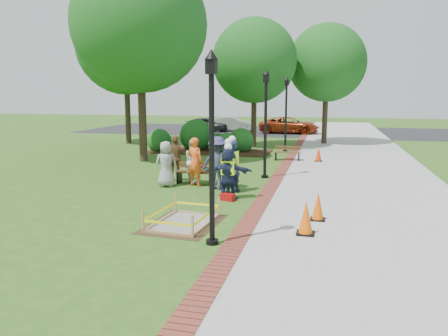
% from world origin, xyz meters
% --- Properties ---
extents(ground, '(100.00, 100.00, 0.00)m').
position_xyz_m(ground, '(0.00, 0.00, 0.00)').
color(ground, '#285116').
rests_on(ground, ground).
extents(sidewalk, '(6.00, 60.00, 0.02)m').
position_xyz_m(sidewalk, '(5.00, 10.00, 0.01)').
color(sidewalk, '#9E9E99').
rests_on(sidewalk, ground).
extents(brick_edging, '(0.50, 60.00, 0.03)m').
position_xyz_m(brick_edging, '(1.75, 10.00, 0.01)').
color(brick_edging, maroon).
rests_on(brick_edging, ground).
extents(mulch_bed, '(7.00, 3.00, 0.05)m').
position_xyz_m(mulch_bed, '(-3.00, 12.00, 0.02)').
color(mulch_bed, '#381E0F').
rests_on(mulch_bed, ground).
extents(parking_lot, '(36.00, 12.00, 0.01)m').
position_xyz_m(parking_lot, '(0.00, 27.00, 0.00)').
color(parking_lot, black).
rests_on(parking_lot, ground).
extents(wet_concrete_pad, '(1.88, 2.43, 0.55)m').
position_xyz_m(wet_concrete_pad, '(0.13, -1.73, 0.23)').
color(wet_concrete_pad, '#47331E').
rests_on(wet_concrete_pad, ground).
extents(bench_near, '(1.47, 0.53, 0.79)m').
position_xyz_m(bench_near, '(-1.09, 3.20, 0.25)').
color(bench_near, brown).
rests_on(bench_near, ground).
extents(bench_far, '(1.32, 0.46, 0.71)m').
position_xyz_m(bench_far, '(1.69, 9.80, 0.23)').
color(bench_far, brown).
rests_on(bench_far, ground).
extents(cone_front, '(0.42, 0.42, 0.84)m').
position_xyz_m(cone_front, '(3.25, -1.85, 0.40)').
color(cone_front, black).
rests_on(cone_front, ground).
extents(cone_back, '(0.39, 0.39, 0.76)m').
position_xyz_m(cone_back, '(3.50, -0.57, 0.37)').
color(cone_back, black).
rests_on(cone_back, ground).
extents(cone_far, '(0.38, 0.38, 0.74)m').
position_xyz_m(cone_far, '(3.22, 9.75, 0.36)').
color(cone_far, black).
rests_on(cone_far, ground).
extents(toolbox, '(0.50, 0.37, 0.22)m').
position_xyz_m(toolbox, '(0.67, 0.99, 0.11)').
color(toolbox, '#A40C0D').
rests_on(toolbox, ground).
extents(lamp_near, '(0.28, 0.28, 4.26)m').
position_xyz_m(lamp_near, '(1.25, -3.00, 2.48)').
color(lamp_near, black).
rests_on(lamp_near, ground).
extents(lamp_mid, '(0.28, 0.28, 4.26)m').
position_xyz_m(lamp_mid, '(1.25, 5.00, 2.48)').
color(lamp_mid, black).
rests_on(lamp_mid, ground).
extents(lamp_far, '(0.28, 0.28, 4.26)m').
position_xyz_m(lamp_far, '(1.25, 13.00, 2.48)').
color(lamp_far, black).
rests_on(lamp_far, ground).
extents(tree_left, '(6.41, 6.41, 9.74)m').
position_xyz_m(tree_left, '(-5.23, 7.84, 6.53)').
color(tree_left, '#3D2D1E').
rests_on(tree_left, ground).
extents(tree_back, '(5.11, 5.11, 7.83)m').
position_xyz_m(tree_back, '(-0.89, 14.70, 5.26)').
color(tree_back, '#3D2D1E').
rests_on(tree_back, ground).
extents(tree_right, '(5.05, 5.05, 7.81)m').
position_xyz_m(tree_right, '(3.35, 17.81, 5.27)').
color(tree_right, '#3D2D1E').
rests_on(tree_right, ground).
extents(tree_far, '(6.32, 6.32, 9.54)m').
position_xyz_m(tree_far, '(-9.38, 14.77, 6.37)').
color(tree_far, '#3D2D1E').
rests_on(tree_far, ground).
extents(shrub_a, '(1.41, 1.41, 1.41)m').
position_xyz_m(shrub_a, '(-5.91, 11.60, 0.00)').
color(shrub_a, '#164F18').
rests_on(shrub_a, ground).
extents(shrub_b, '(1.98, 1.98, 1.98)m').
position_xyz_m(shrub_b, '(-3.99, 12.69, 0.00)').
color(shrub_b, '#164F18').
rests_on(shrub_b, ground).
extents(shrub_c, '(1.22, 1.22, 1.22)m').
position_xyz_m(shrub_c, '(-1.96, 11.95, 0.00)').
color(shrub_c, '#164F18').
rests_on(shrub_c, ground).
extents(shrub_d, '(1.47, 1.47, 1.47)m').
position_xyz_m(shrub_d, '(-1.24, 12.50, 0.00)').
color(shrub_d, '#164F18').
rests_on(shrub_d, ground).
extents(shrub_e, '(1.06, 1.06, 1.06)m').
position_xyz_m(shrub_e, '(-2.81, 13.21, 0.00)').
color(shrub_e, '#164F18').
rests_on(shrub_e, ground).
extents(casual_person_a, '(0.62, 0.53, 1.65)m').
position_xyz_m(casual_person_a, '(-1.96, 2.50, 0.83)').
color(casual_person_a, '#979797').
rests_on(casual_person_a, ground).
extents(casual_person_b, '(0.66, 0.53, 1.77)m').
position_xyz_m(casual_person_b, '(-0.98, 2.86, 0.89)').
color(casual_person_b, orange).
rests_on(casual_person_b, ground).
extents(casual_person_c, '(0.59, 0.63, 1.66)m').
position_xyz_m(casual_person_c, '(-1.20, 3.39, 0.83)').
color(casual_person_c, silver).
rests_on(casual_person_c, ground).
extents(casual_person_d, '(0.62, 0.47, 1.74)m').
position_xyz_m(casual_person_d, '(-1.99, 3.60, 0.87)').
color(casual_person_d, brown).
rests_on(casual_person_d, ground).
extents(casual_person_e, '(0.64, 0.46, 1.86)m').
position_xyz_m(casual_person_e, '(-0.06, 2.53, 0.93)').
color(casual_person_e, '#37365E').
rests_on(casual_person_e, ground).
extents(hivis_worker_a, '(0.58, 0.43, 1.80)m').
position_xyz_m(hivis_worker_a, '(0.64, 1.19, 0.90)').
color(hivis_worker_a, '#1C3149').
rests_on(hivis_worker_a, ground).
extents(hivis_worker_b, '(0.66, 0.66, 1.93)m').
position_xyz_m(hivis_worker_b, '(0.52, 2.27, 0.95)').
color(hivis_worker_b, '#1B2146').
rests_on(hivis_worker_b, ground).
extents(hivis_worker_c, '(0.64, 0.57, 1.85)m').
position_xyz_m(hivis_worker_c, '(0.42, 2.14, 0.92)').
color(hivis_worker_c, '#192341').
rests_on(hivis_worker_c, ground).
extents(parked_car_a, '(1.87, 4.27, 1.39)m').
position_xyz_m(parked_car_a, '(-6.85, 24.84, 0.00)').
color(parked_car_a, '#292A2C').
rests_on(parked_car_a, ground).
extents(parked_car_b, '(2.30, 4.45, 1.39)m').
position_xyz_m(parked_car_b, '(-4.75, 25.63, 0.00)').
color(parked_car_b, '#B5B6BA').
rests_on(parked_car_b, ground).
extents(parked_car_c, '(2.22, 4.69, 1.50)m').
position_xyz_m(parked_car_c, '(0.38, 24.72, 0.00)').
color(parked_car_c, '#933012').
rests_on(parked_car_c, ground).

